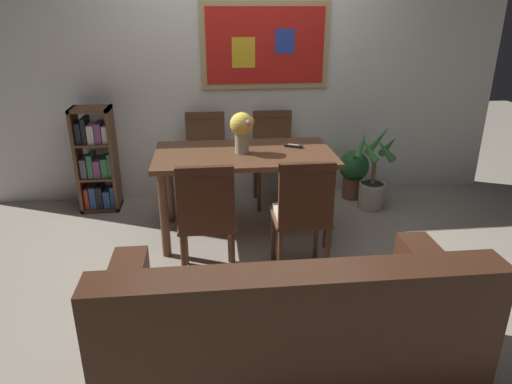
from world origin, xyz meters
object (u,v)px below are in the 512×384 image
Objects in this scene: dining_chair_far_right at (273,150)px; potted_palm at (373,177)px; tv_remote at (294,146)px; dining_chair_near_left at (206,213)px; flower_vase at (242,128)px; potted_ivy at (354,171)px; dining_chair_far_left at (206,152)px; leather_couch at (287,335)px; dining_chair_near_right at (303,209)px; bookshelf at (98,163)px; dining_table at (244,164)px.

dining_chair_far_right is 1.01m from potted_palm.
dining_chair_far_right reaches higher than tv_remote.
flower_vase is (0.31, 0.72, 0.41)m from dining_chair_near_left.
dining_chair_far_right is at bearing 179.16° from potted_ivy.
dining_chair_far_left is 0.51× the size of leather_couch.
flower_vase reaches higher than leather_couch.
potted_ivy is (1.51, 1.43, -0.25)m from dining_chair_near_left.
dining_chair_near_left reaches higher than tv_remote.
dining_chair_far_right is at bearing 90.08° from dining_chair_near_right.
bookshelf is 1.59m from flower_vase.
dining_chair_far_left is 1.65m from potted_palm.
dining_table is 4.41× the size of flower_vase.
bookshelf is at bearing 119.60° from leather_couch.
dining_chair_far_right and dining_chair_near_right have the same top height.
dining_chair_far_left is 1.52m from potted_ivy.
leather_couch is 1.88m from flower_vase.
dining_chair_near_right is at bearing -89.92° from dining_chair_far_right.
dining_chair_near_right is 1.81× the size of potted_ivy.
dining_chair_near_left is (-0.33, -0.73, -0.10)m from dining_table.
leather_couch is at bearing -87.48° from flower_vase.
tv_remote is (0.08, 0.83, 0.22)m from dining_chair_near_right.
leather_couch is 3.59× the size of potted_ivy.
dining_chair_near_left is 2.09m from potted_ivy.
potted_palm is at bearing -16.95° from dining_chair_far_right.
leather_couch is at bearing -88.02° from dining_table.
potted_palm is 1.52m from flower_vase.
bookshelf reaches higher than dining_chair_near_right.
bookshelf reaches higher than dining_chair_far_right.
potted_palm is at bearing 18.32° from dining_table.
dining_chair_near_left and dining_chair_far_left have the same top height.
tv_remote is (0.43, 0.10, 0.11)m from dining_table.
dining_chair_far_left is (0.01, 1.45, 0.00)m from dining_chair_near_left.
flower_vase is (1.34, -0.72, 0.48)m from bookshelf.
bookshelf is (-1.04, -0.01, -0.07)m from dining_chair_far_left.
leather_couch reaches higher than potted_palm.
tv_remote is at bearing -18.80° from bookshelf.
bookshelf is at bearing 125.52° from dining_chair_near_left.
dining_chair_far_left is 2.54m from leather_couch.
dining_chair_far_right is 1.81× the size of potted_ivy.
dining_chair_far_left is at bearing 112.39° from flower_vase.
dining_chair_far_left reaches higher than leather_couch.
flower_vase is (-0.02, -0.01, 0.31)m from dining_table.
leather_couch is 5.40× the size of flower_vase.
dining_chair_near_left is 5.76× the size of tv_remote.
dining_chair_far_left is 0.91× the size of bookshelf.
dining_table is 1.62× the size of dining_chair_near_right.
dining_table is 1.47× the size of bookshelf.
flower_vase is 2.11× the size of tv_remote.
bookshelf is (-1.03, 1.44, -0.07)m from dining_chair_near_left.
potted_palm is (1.23, 2.21, 0.01)m from leather_couch.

